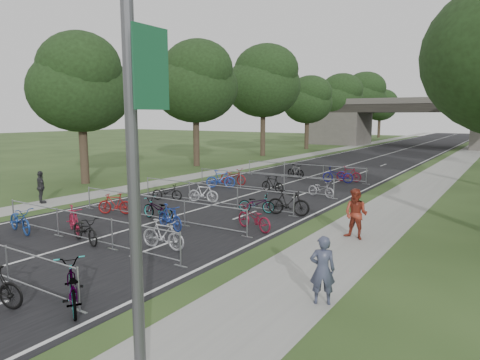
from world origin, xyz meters
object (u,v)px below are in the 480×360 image
Objects in this scene: overpass_bridge at (416,122)px; pedestrian_b at (356,214)px; pedestrian_a at (322,270)px; lamppost at (133,136)px; pedestrian_c at (41,187)px.

pedestrian_b is (8.10, -51.98, -2.59)m from overpass_bridge.
overpass_bridge is at bearing -108.74° from pedestrian_a.
lamppost is 4.81× the size of pedestrian_c.
overpass_bridge is 63.55m from lamppost.
pedestrian_b is (-0.23, 11.02, -3.34)m from lamppost.
pedestrian_b is at bearing 91.20° from lamppost.
lamppost is (8.33, -63.00, 0.75)m from overpass_bridge.
pedestrian_a is 0.91× the size of pedestrian_b.
lamppost is 18.52m from pedestrian_c.
pedestrian_b is at bearing -107.21° from pedestrian_a.
lamppost is 11.52m from pedestrian_b.
overpass_bridge is 58.67m from pedestrian_a.
pedestrian_c is (-16.98, 3.35, -0.00)m from pedestrian_a.
overpass_bridge reaches higher than pedestrian_a.
overpass_bridge is at bearing -79.29° from pedestrian_c.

